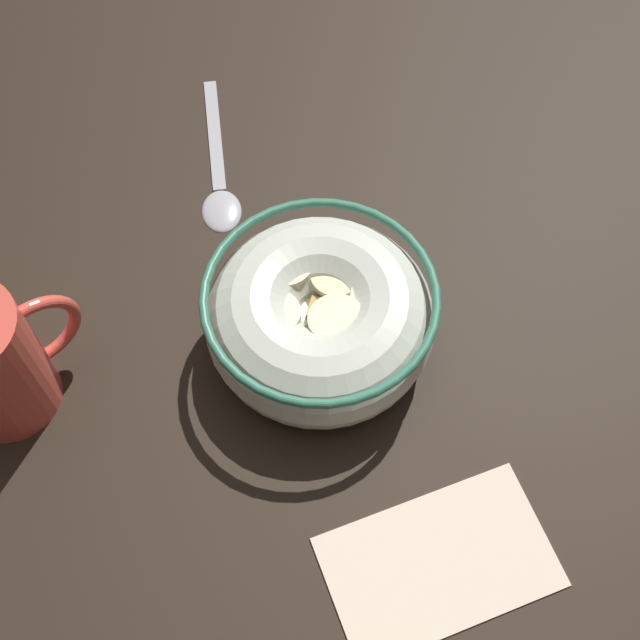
{
  "coord_description": "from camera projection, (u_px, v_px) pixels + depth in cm",
  "views": [
    {
      "loc": [
        -16.57,
        -21.27,
        51.69
      ],
      "look_at": [
        0.0,
        0.0,
        3.0
      ],
      "focal_mm": 47.69,
      "sensor_mm": 36.0,
      "label": 1
    }
  ],
  "objects": [
    {
      "name": "ground_plane",
      "position": [
        320.0,
        348.0,
        0.59
      ],
      "size": [
        104.72,
        104.72,
        2.0
      ],
      "primitive_type": "cube",
      "color": "black"
    },
    {
      "name": "folded_napkin",
      "position": [
        439.0,
        562.0,
        0.51
      ],
      "size": [
        15.31,
        11.73,
        0.3
      ],
      "primitive_type": "cube",
      "rotation": [
        0.0,
        0.0,
        -0.3
      ],
      "color": "beige",
      "rests_on": "ground_plane"
    },
    {
      "name": "spoon",
      "position": [
        219.0,
        185.0,
        0.64
      ],
      "size": [
        9.37,
        14.03,
        0.8
      ],
      "color": "#A5A5AD",
      "rests_on": "ground_plane"
    },
    {
      "name": "cereal_bowl",
      "position": [
        320.0,
        317.0,
        0.55
      ],
      "size": [
        15.19,
        15.19,
        6.32
      ],
      "color": "beige",
      "rests_on": "ground_plane"
    }
  ]
}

